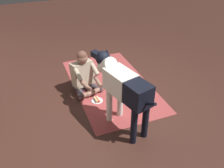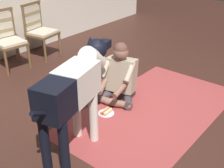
% 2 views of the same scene
% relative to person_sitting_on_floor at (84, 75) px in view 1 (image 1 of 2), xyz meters
% --- Properties ---
extents(ground_plane, '(14.75, 14.75, 0.00)m').
position_rel_person_sitting_on_floor_xyz_m(ground_plane, '(-0.16, -0.51, -0.34)').
color(ground_plane, '#381E17').
extents(area_rug, '(2.56, 1.46, 0.01)m').
position_rel_person_sitting_on_floor_xyz_m(area_rug, '(0.01, -0.55, -0.33)').
color(area_rug, brown).
rests_on(area_rug, ground).
extents(person_sitting_on_floor, '(0.69, 0.58, 0.83)m').
position_rel_person_sitting_on_floor_xyz_m(person_sitting_on_floor, '(0.00, 0.00, 0.00)').
color(person_sitting_on_floor, '#3B3339').
rests_on(person_sitting_on_floor, ground).
extents(large_dog, '(1.44, 0.52, 1.12)m').
position_rel_person_sitting_on_floor_xyz_m(large_dog, '(-1.13, -0.29, 0.40)').
color(large_dog, silver).
rests_on(large_dog, ground).
extents(hot_dog_on_plate, '(0.21, 0.21, 0.06)m').
position_rel_person_sitting_on_floor_xyz_m(hot_dog_on_plate, '(-0.43, -0.11, -0.31)').
color(hot_dog_on_plate, silver).
rests_on(hot_dog_on_plate, ground).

